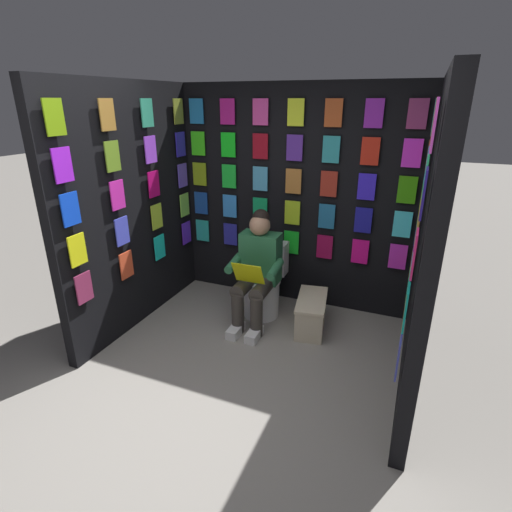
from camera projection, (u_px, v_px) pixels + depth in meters
ground_plane at (209, 410)px, 3.03m from camera, size 30.00×30.00×0.00m
display_wall_back at (295, 198)px, 4.35m from camera, size 2.71×0.14×2.37m
display_wall_left at (427, 245)px, 2.97m from camera, size 0.14×2.00×2.37m
display_wall_right at (132, 209)px, 3.93m from camera, size 0.14×2.00×2.37m
toilet at (264, 285)px, 4.33m from camera, size 0.41×0.56×0.77m
person_reading at (256, 269)px, 4.03m from camera, size 0.53×0.69×1.19m
comic_longbox_near at (311, 313)px, 4.06m from camera, size 0.38×0.64×0.34m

